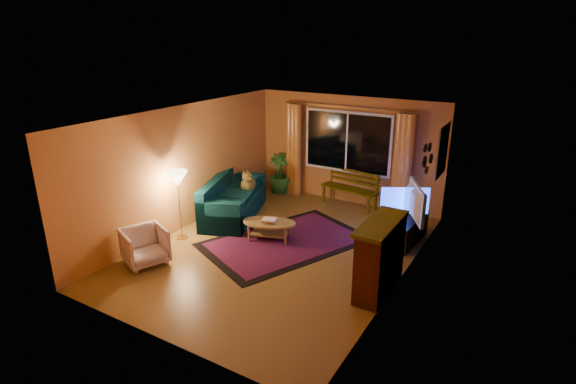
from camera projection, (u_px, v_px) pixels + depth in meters
The scene contains 22 objects.
floor at pixel (280, 250), 8.36m from camera, with size 4.50×6.00×0.02m, color brown.
ceiling at pixel (279, 115), 7.52m from camera, with size 4.50×6.00×0.02m, color white.
wall_back at pixel (348, 150), 10.38m from camera, with size 4.50×0.02×2.50m, color #C57839.
wall_left at pixel (184, 168), 9.02m from camera, with size 0.02×6.00×2.50m, color #C57839.
wall_right at pixel (405, 210), 6.85m from camera, with size 0.02×6.00×2.50m, color #C57839.
window at pixel (347, 142), 10.26m from camera, with size 2.00×0.02×1.30m, color black.
curtain_rod at pixel (348, 107), 9.96m from camera, with size 0.03×0.03×3.20m, color #BF8C3F.
curtain_left at pixel (294, 150), 10.97m from camera, with size 0.36×0.36×2.24m, color orange.
curtain_right at pixel (403, 165), 9.67m from camera, with size 0.36×0.36×2.24m, color orange.
bench at pixel (349, 197), 10.42m from camera, with size 1.36×0.40×0.41m, color #403902.
potted_plant at pixel (279, 173), 11.24m from camera, with size 0.56×0.56×0.99m, color #235B1E.
sofa at pixel (234, 198), 9.75m from camera, with size 0.92×2.14×0.87m, color #05272E.
dog at pixel (248, 183), 10.05m from camera, with size 0.29×0.39×0.43m, color olive, non-canonical shape.
armchair at pixel (145, 244), 7.77m from camera, with size 0.69×0.65×0.71m, color beige.
floor_lamp at pixel (180, 206), 8.62m from camera, with size 0.23×0.23×1.35m, color #BF8C3F.
rug at pixel (285, 242), 8.65m from camera, with size 1.92×3.03×0.02m, color maroon.
coffee_table at pixel (269, 231), 8.71m from camera, with size 1.04×1.04×0.38m, color olive.
tv_console at pixel (407, 230), 8.59m from camera, with size 0.40×1.21×0.50m, color black.
television at pixel (410, 202), 8.39m from camera, with size 1.13×0.15×0.65m, color black.
fireplace at pixel (380, 259), 6.86m from camera, with size 0.40×1.20×1.10m, color maroon.
mirror_cluster at pixel (427, 156), 7.75m from camera, with size 0.06×0.60×0.56m, color black, non-canonical shape.
painting at pixel (442, 151), 8.73m from camera, with size 0.04×0.76×0.96m, color orange.
Camera 1 is at (3.96, -6.39, 3.81)m, focal length 28.00 mm.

